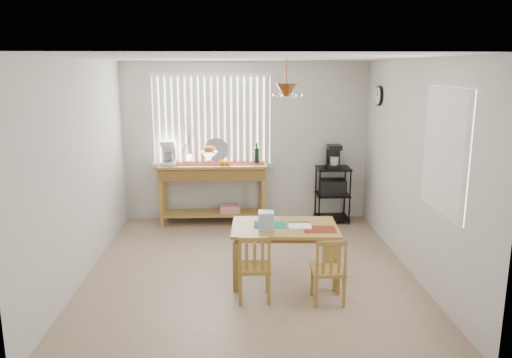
{
  "coord_description": "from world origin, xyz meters",
  "views": [
    {
      "loc": [
        -0.16,
        -5.88,
        2.49
      ],
      "look_at": [
        0.1,
        0.55,
        1.05
      ],
      "focal_mm": 35.0,
      "sensor_mm": 36.0,
      "label": 1
    }
  ],
  "objects_px": {
    "chair_left": "(254,268)",
    "chair_right": "(329,271)",
    "cart_items": "(334,157)",
    "sideboard": "(214,179)",
    "wire_cart": "(333,189)",
    "dining_table": "(285,232)"
  },
  "relations": [
    {
      "from": "chair_left",
      "to": "chair_right",
      "type": "xyz_separation_m",
      "value": [
        0.79,
        -0.09,
        -0.01
      ]
    },
    {
      "from": "sideboard",
      "to": "chair_right",
      "type": "bearing_deg",
      "value": -65.16
    },
    {
      "from": "cart_items",
      "to": "chair_right",
      "type": "xyz_separation_m",
      "value": [
        -0.59,
        -2.93,
        -0.72
      ]
    },
    {
      "from": "wire_cart",
      "to": "chair_left",
      "type": "distance_m",
      "value": 3.16
    },
    {
      "from": "dining_table",
      "to": "chair_right",
      "type": "height_order",
      "value": "chair_right"
    },
    {
      "from": "wire_cart",
      "to": "chair_right",
      "type": "xyz_separation_m",
      "value": [
        -0.59,
        -2.92,
        -0.18
      ]
    },
    {
      "from": "cart_items",
      "to": "chair_left",
      "type": "relative_size",
      "value": 0.49
    },
    {
      "from": "sideboard",
      "to": "chair_left",
      "type": "xyz_separation_m",
      "value": [
        0.55,
        -2.82,
        -0.36
      ]
    },
    {
      "from": "chair_left",
      "to": "chair_right",
      "type": "relative_size",
      "value": 1.03
    },
    {
      "from": "chair_right",
      "to": "wire_cart",
      "type": "bearing_deg",
      "value": 78.48
    },
    {
      "from": "sideboard",
      "to": "cart_items",
      "type": "xyz_separation_m",
      "value": [
        1.94,
        0.02,
        0.34
      ]
    },
    {
      "from": "sideboard",
      "to": "chair_left",
      "type": "bearing_deg",
      "value": -78.91
    },
    {
      "from": "wire_cart",
      "to": "chair_right",
      "type": "bearing_deg",
      "value": -101.52
    },
    {
      "from": "chair_left",
      "to": "sideboard",
      "type": "bearing_deg",
      "value": 101.09
    },
    {
      "from": "sideboard",
      "to": "chair_right",
      "type": "relative_size",
      "value": 2.34
    },
    {
      "from": "chair_left",
      "to": "chair_right",
      "type": "bearing_deg",
      "value": -6.2
    },
    {
      "from": "dining_table",
      "to": "chair_left",
      "type": "relative_size",
      "value": 1.66
    },
    {
      "from": "wire_cart",
      "to": "chair_left",
      "type": "relative_size",
      "value": 1.19
    },
    {
      "from": "chair_left",
      "to": "chair_right",
      "type": "distance_m",
      "value": 0.8
    },
    {
      "from": "chair_left",
      "to": "wire_cart",
      "type": "bearing_deg",
      "value": 63.9
    },
    {
      "from": "chair_right",
      "to": "chair_left",
      "type": "bearing_deg",
      "value": 173.8
    },
    {
      "from": "cart_items",
      "to": "chair_left",
      "type": "distance_m",
      "value": 3.24
    }
  ]
}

